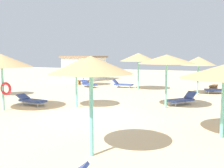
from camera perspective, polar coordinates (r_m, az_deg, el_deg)
The scene contains 17 objects.
ground_plane at distance 13.51m, azimuth -5.25°, elevation -6.34°, with size 80.00×80.00×0.00m, color beige.
parasol_0 at distance 14.95m, azimuth -22.92°, elevation 4.65°, with size 3.19×3.19×3.01m.
parasol_1 at distance 20.44m, azimuth 18.32°, elevation 4.75°, with size 2.54×2.54×2.84m.
parasol_2 at distance 22.33m, azimuth 5.78°, elevation 5.83°, with size 3.18×3.18×3.14m.
parasol_3 at distance 7.45m, azimuth -4.61°, elevation 4.06°, with size 2.42×2.42×2.93m.
parasol_4 at distance 9.93m, azimuth 23.26°, elevation 2.48°, with size 3.06×3.06×2.63m.
parasol_5 at distance 14.73m, azimuth 11.82°, elevation 5.28°, with size 3.20×3.20×2.99m.
parasol_6 at distance 25.63m, azimuth -6.36°, elevation 4.95°, with size 2.88×2.88×2.69m.
parasol_8 at distance 14.79m, azimuth -7.81°, elevation 3.75°, with size 2.51×2.51×2.62m.
lounger_0 at distance 16.23m, azimuth -17.23°, elevation -3.35°, with size 1.96×0.79×0.62m.
lounger_1 at distance 21.81m, azimuth 22.11°, elevation -1.10°, with size 1.98×1.10×0.75m.
lounger_2 at distance 23.98m, azimuth 2.25°, elevation -0.02°, with size 1.92×0.79×0.75m.
lounger_5 at distance 16.25m, azimuth 15.07°, elevation -3.23°, with size 1.62×1.89×0.76m.
lounger_6 at distance 24.30m, azimuth -5.16°, elevation 0.02°, with size 1.99×1.45×0.64m.
bench_1 at distance 26.18m, azimuth -6.18°, elevation 0.54°, with size 1.54×0.56×0.49m.
bench_2 at distance 23.26m, azimuth 21.25°, elevation -0.57°, with size 0.68×1.55×0.49m.
beach_cabana at distance 31.66m, azimuth -6.07°, elevation 3.54°, with size 4.45×4.07×2.87m.
Camera 1 is at (6.50, -11.47, 2.94)m, focal length 41.96 mm.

